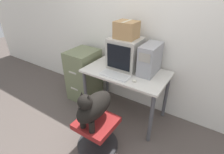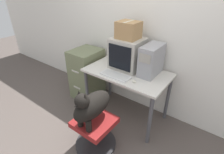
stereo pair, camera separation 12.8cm
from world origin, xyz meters
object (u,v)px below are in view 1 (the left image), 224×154
(cardboard_box, at_px, (126,30))
(keyboard, at_px, (115,75))
(office_chair, at_px, (97,133))
(filing_cabinet, at_px, (84,75))
(crt_monitor, at_px, (125,53))
(pc_tower, at_px, (150,59))
(dog, at_px, (93,106))

(cardboard_box, bearing_deg, keyboard, -84.64)
(office_chair, height_order, filing_cabinet, filing_cabinet)
(crt_monitor, height_order, cardboard_box, cardboard_box)
(pc_tower, height_order, cardboard_box, cardboard_box)
(crt_monitor, distance_m, office_chair, 1.15)
(keyboard, height_order, filing_cabinet, filing_cabinet)
(pc_tower, relative_size, cardboard_box, 1.43)
(filing_cabinet, bearing_deg, cardboard_box, 5.87)
(keyboard, relative_size, filing_cabinet, 0.46)
(keyboard, xyz_separation_m, filing_cabinet, (-0.80, 0.26, -0.34))
(crt_monitor, relative_size, dog, 0.79)
(filing_cabinet, bearing_deg, dog, -42.90)
(crt_monitor, height_order, dog, crt_monitor)
(keyboard, distance_m, cardboard_box, 0.63)
(filing_cabinet, height_order, cardboard_box, cardboard_box)
(office_chair, distance_m, filing_cabinet, 1.19)
(keyboard, relative_size, office_chair, 0.78)
(crt_monitor, height_order, filing_cabinet, crt_monitor)
(crt_monitor, distance_m, keyboard, 0.39)
(keyboard, xyz_separation_m, office_chair, (0.07, -0.52, -0.56))
(pc_tower, xyz_separation_m, filing_cabinet, (-1.14, -0.09, -0.53))
(pc_tower, distance_m, dog, 0.99)
(crt_monitor, xyz_separation_m, keyboard, (0.03, -0.33, -0.20))
(dog, relative_size, cardboard_box, 1.89)
(dog, height_order, filing_cabinet, dog)
(crt_monitor, relative_size, filing_cabinet, 0.49)
(pc_tower, relative_size, dog, 0.76)
(pc_tower, bearing_deg, keyboard, -134.17)
(crt_monitor, relative_size, office_chair, 0.82)
(pc_tower, bearing_deg, office_chair, -106.97)
(pc_tower, height_order, filing_cabinet, pc_tower)
(filing_cabinet, bearing_deg, pc_tower, 4.54)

